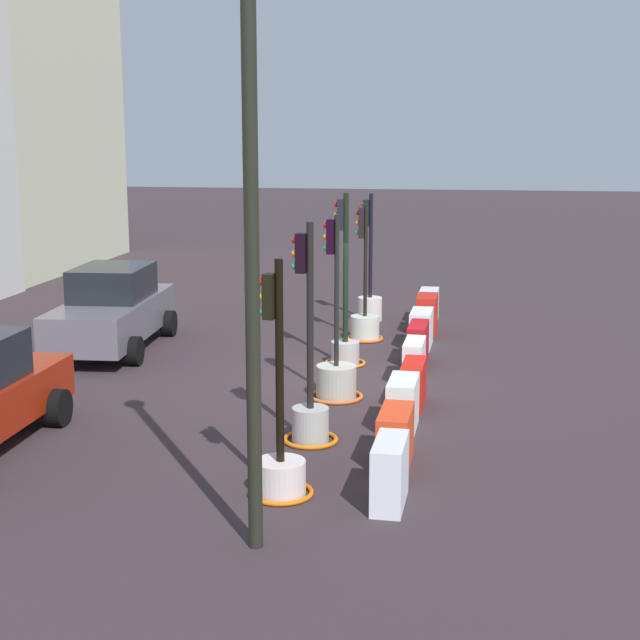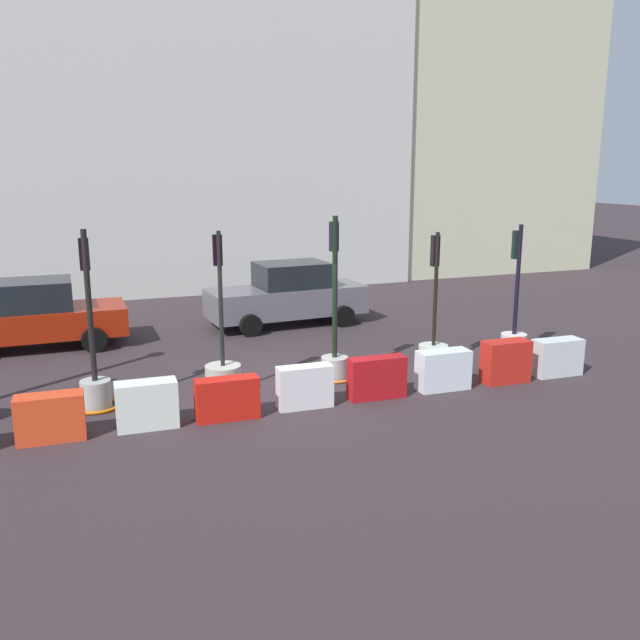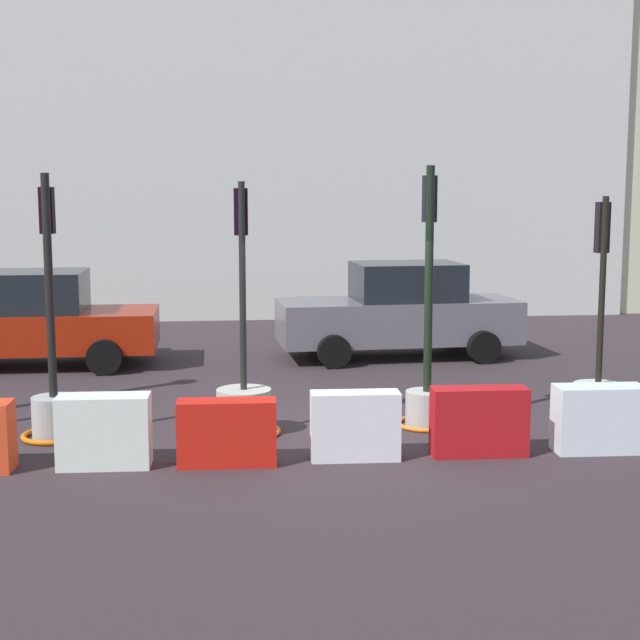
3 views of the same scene
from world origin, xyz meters
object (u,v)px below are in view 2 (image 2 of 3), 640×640
at_px(traffic_light_1, 95,377).
at_px(construction_barrier_4, 305,387).
at_px(traffic_light_2, 223,372).
at_px(construction_barrier_8, 557,357).
at_px(construction_barrier_2, 147,405).
at_px(construction_barrier_7, 506,361).
at_px(traffic_light_3, 335,349).
at_px(traffic_light_5, 514,333).
at_px(construction_barrier_5, 377,378).
at_px(construction_barrier_1, 50,418).
at_px(construction_barrier_6, 443,370).
at_px(car_red_compact, 33,316).
at_px(car_grey_saloon, 288,295).
at_px(construction_barrier_3, 227,399).
at_px(traffic_light_4, 433,349).

relative_size(traffic_light_1, construction_barrier_4, 3.19).
bearing_deg(traffic_light_2, construction_barrier_8, -10.64).
xyz_separation_m(construction_barrier_2, construction_barrier_4, (2.92, -0.01, -0.01)).
bearing_deg(construction_barrier_7, construction_barrier_2, 179.58).
xyz_separation_m(traffic_light_2, construction_barrier_4, (1.28, -1.31, -0.04)).
distance_m(traffic_light_3, traffic_light_5, 4.59).
distance_m(traffic_light_3, construction_barrier_5, 1.52).
distance_m(construction_barrier_1, construction_barrier_8, 10.34).
relative_size(traffic_light_1, construction_barrier_1, 3.05).
bearing_deg(construction_barrier_2, construction_barrier_4, -0.24).
height_order(construction_barrier_4, construction_barrier_7, construction_barrier_7).
height_order(construction_barrier_5, construction_barrier_6, construction_barrier_5).
bearing_deg(car_red_compact, car_grey_saloon, 1.86).
xyz_separation_m(traffic_light_1, car_grey_saloon, (5.55, 5.31, 0.25)).
xyz_separation_m(traffic_light_1, construction_barrier_5, (5.22, -1.38, -0.19)).
bearing_deg(traffic_light_3, construction_barrier_8, -17.90).
relative_size(traffic_light_5, construction_barrier_3, 2.76).
relative_size(traffic_light_1, traffic_light_5, 1.06).
distance_m(traffic_light_4, construction_barrier_7, 1.67).
bearing_deg(construction_barrier_1, construction_barrier_2, 0.14).
bearing_deg(construction_barrier_8, construction_barrier_6, 179.19).
bearing_deg(construction_barrier_8, construction_barrier_4, 179.75).
distance_m(traffic_light_4, car_grey_saloon, 5.64).
distance_m(construction_barrier_1, construction_barrier_3, 2.98).
distance_m(construction_barrier_2, construction_barrier_7, 7.41).
xyz_separation_m(traffic_light_1, construction_barrier_4, (3.71, -1.38, -0.20)).
height_order(traffic_light_1, construction_barrier_2, traffic_light_1).
xyz_separation_m(construction_barrier_5, construction_barrier_6, (1.51, 0.01, -0.01)).
distance_m(traffic_light_4, construction_barrier_5, 2.42).
bearing_deg(traffic_light_1, traffic_light_3, 1.13).
relative_size(construction_barrier_6, construction_barrier_7, 1.09).
relative_size(traffic_light_3, car_grey_saloon, 0.76).
distance_m(construction_barrier_2, construction_barrier_6, 5.93).
xyz_separation_m(traffic_light_3, construction_barrier_8, (4.65, -1.50, -0.25)).
xyz_separation_m(traffic_light_4, construction_barrier_3, (-5.05, -1.40, -0.07)).
xyz_separation_m(traffic_light_2, construction_barrier_1, (-3.21, -1.31, -0.05)).
bearing_deg(traffic_light_4, construction_barrier_5, -146.92).
bearing_deg(construction_barrier_2, car_red_compact, 107.45).
bearing_deg(construction_barrier_6, car_red_compact, 140.97).
relative_size(construction_barrier_2, construction_barrier_3, 0.92).
distance_m(construction_barrier_5, construction_barrier_8, 4.35).
bearing_deg(construction_barrier_3, car_grey_saloon, 63.66).
distance_m(construction_barrier_1, car_red_compact, 6.49).
bearing_deg(traffic_light_5, car_grey_saloon, 127.01).
distance_m(construction_barrier_1, construction_barrier_6, 7.50).
height_order(construction_barrier_2, construction_barrier_3, construction_barrier_2).
height_order(traffic_light_3, construction_barrier_7, traffic_light_3).
relative_size(traffic_light_5, construction_barrier_5, 2.74).
xyz_separation_m(construction_barrier_1, construction_barrier_7, (8.98, -0.05, 0.05)).
xyz_separation_m(traffic_light_1, construction_barrier_8, (9.57, -1.41, -0.21)).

